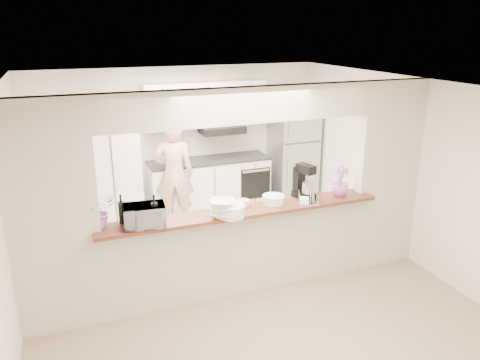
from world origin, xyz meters
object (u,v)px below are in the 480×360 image
toaster_oven (145,216)px  person (174,174)px  refrigerator (293,156)px  stand_mixer (304,183)px

toaster_oven → person: person is taller
refrigerator → toaster_oven: 4.23m
stand_mixer → person: bearing=116.5°
refrigerator → toaster_oven: bearing=-139.3°
toaster_oven → stand_mixer: (2.00, 0.16, 0.08)m
stand_mixer → refrigerator: bearing=65.0°
refrigerator → toaster_oven: refrigerator is taller
stand_mixer → person: 2.53m
toaster_oven → refrigerator: bearing=47.2°
refrigerator → person: size_ratio=0.98×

